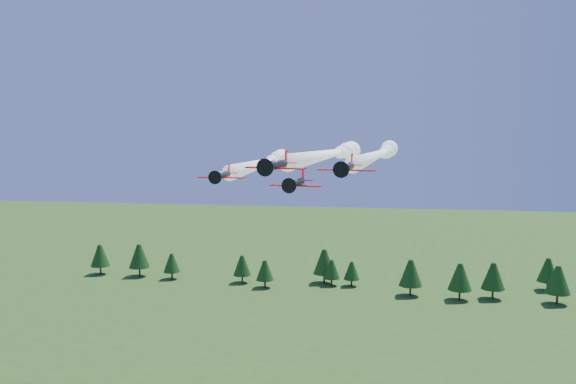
# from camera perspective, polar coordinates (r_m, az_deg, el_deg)

# --- Properties ---
(plane_lead) EXTENTS (13.92, 48.87, 3.70)m
(plane_lead) POSITION_cam_1_polar(r_m,az_deg,el_deg) (111.59, 3.66, 3.38)
(plane_lead) COLOR black
(plane_lead) RESTS_ON ground
(plane_left) EXTENTS (7.73, 46.44, 3.70)m
(plane_left) POSITION_cam_1_polar(r_m,az_deg,el_deg) (121.82, -2.22, 2.58)
(plane_left) COLOR black
(plane_left) RESTS_ON ground
(plane_right) EXTENTS (13.12, 59.40, 3.70)m
(plane_right) POSITION_cam_1_polar(r_m,az_deg,el_deg) (125.26, 7.98, 3.30)
(plane_right) COLOR black
(plane_right) RESTS_ON ground
(plane_slot) EXTENTS (8.45, 9.20, 2.95)m
(plane_slot) POSITION_cam_1_polar(r_m,az_deg,el_deg) (100.54, 0.75, 0.81)
(plane_slot) COLOR black
(plane_slot) RESTS_ON ground
(treeline) EXTENTS (169.06, 22.49, 11.58)m
(treeline) POSITION_cam_1_polar(r_m,az_deg,el_deg) (209.74, 6.03, -6.79)
(treeline) COLOR #382314
(treeline) RESTS_ON ground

